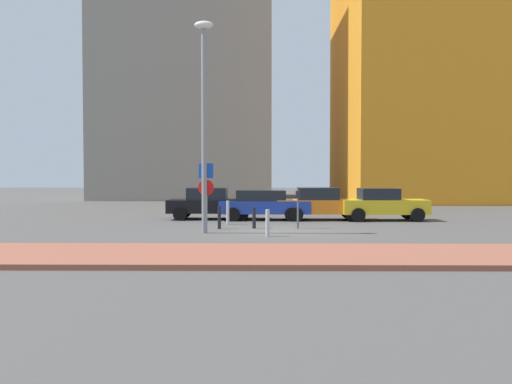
# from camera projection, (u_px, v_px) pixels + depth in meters

# --- Properties ---
(ground_plane) EXTENTS (120.00, 120.00, 0.00)m
(ground_plane) POSITION_uv_depth(u_px,v_px,m) (281.00, 231.00, 21.81)
(ground_plane) COLOR #4C4947
(sidewalk_brick) EXTENTS (40.00, 3.94, 0.14)m
(sidewalk_brick) POSITION_uv_depth(u_px,v_px,m) (290.00, 255.00, 14.97)
(sidewalk_brick) COLOR #93513D
(sidewalk_brick) RESTS_ON ground
(parked_car_black) EXTENTS (4.26, 2.04, 1.52)m
(parked_car_black) POSITION_uv_depth(u_px,v_px,m) (211.00, 203.00, 27.31)
(parked_car_black) COLOR black
(parked_car_black) RESTS_ON ground
(parked_car_blue) EXTENTS (4.29, 2.04, 1.42)m
(parked_car_blue) POSITION_uv_depth(u_px,v_px,m) (264.00, 204.00, 26.89)
(parked_car_blue) COLOR #1E389E
(parked_car_blue) RESTS_ON ground
(parked_car_orange) EXTENTS (4.15, 1.99, 1.54)m
(parked_car_orange) POSITION_uv_depth(u_px,v_px,m) (320.00, 203.00, 26.86)
(parked_car_orange) COLOR orange
(parked_car_orange) RESTS_ON ground
(parked_car_yellow) EXTENTS (4.02, 1.97, 1.51)m
(parked_car_yellow) POSITION_uv_depth(u_px,v_px,m) (382.00, 204.00, 26.55)
(parked_car_yellow) COLOR gold
(parked_car_yellow) RESTS_ON ground
(parking_sign_post) EXTENTS (0.60, 0.12, 2.62)m
(parking_sign_post) POSITION_uv_depth(u_px,v_px,m) (206.00, 189.00, 21.09)
(parking_sign_post) COLOR gray
(parking_sign_post) RESTS_ON ground
(parking_meter) EXTENTS (0.18, 0.14, 1.52)m
(parking_meter) POSITION_uv_depth(u_px,v_px,m) (298.00, 204.00, 22.72)
(parking_meter) COLOR #4C4C51
(parking_meter) RESTS_ON ground
(street_lamp) EXTENTS (0.70, 0.36, 7.84)m
(street_lamp) POSITION_uv_depth(u_px,v_px,m) (204.00, 110.00, 20.95)
(street_lamp) COLOR gray
(street_lamp) RESTS_ON ground
(traffic_bollard_near) EXTENTS (0.13, 0.13, 1.03)m
(traffic_bollard_near) POSITION_uv_depth(u_px,v_px,m) (228.00, 213.00, 24.56)
(traffic_bollard_near) COLOR #B7B7BC
(traffic_bollard_near) RESTS_ON ground
(traffic_bollard_mid) EXTENTS (0.14, 0.14, 0.95)m
(traffic_bollard_mid) POSITION_uv_depth(u_px,v_px,m) (268.00, 223.00, 20.02)
(traffic_bollard_mid) COLOR #B7B7BC
(traffic_bollard_mid) RESTS_ON ground
(traffic_bollard_far) EXTENTS (0.13, 0.13, 0.92)m
(traffic_bollard_far) POSITION_uv_depth(u_px,v_px,m) (219.00, 217.00, 22.61)
(traffic_bollard_far) COLOR black
(traffic_bollard_far) RESTS_ON ground
(traffic_bollard_edge) EXTENTS (0.14, 0.14, 0.85)m
(traffic_bollard_edge) POSITION_uv_depth(u_px,v_px,m) (254.00, 218.00, 22.81)
(traffic_bollard_edge) COLOR black
(traffic_bollard_edge) RESTS_ON ground
(building_colorful_midrise) EXTENTS (16.19, 17.46, 29.04)m
(building_colorful_midrise) POSITION_uv_depth(u_px,v_px,m) (442.00, 22.00, 46.31)
(building_colorful_midrise) COLOR orange
(building_colorful_midrise) RESTS_ON ground
(building_under_construction) EXTENTS (14.70, 12.94, 22.51)m
(building_under_construction) POSITION_uv_depth(u_px,v_px,m) (188.00, 71.00, 50.32)
(building_under_construction) COLOR gray
(building_under_construction) RESTS_ON ground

